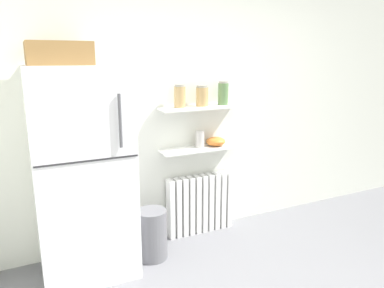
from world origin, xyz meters
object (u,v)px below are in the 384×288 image
(shelf_bowl, at_px, (216,141))
(storage_jar_0, at_px, (180,96))
(radiator, at_px, (200,204))
(storage_jar_1, at_px, (202,96))
(storage_jar_2, at_px, (223,93))
(refrigerator, at_px, (82,170))
(vase, at_px, (200,139))
(trash_bin, at_px, (152,234))

(shelf_bowl, bearing_deg, storage_jar_0, 180.00)
(radiator, height_order, storage_jar_1, storage_jar_1)
(storage_jar_0, bearing_deg, radiator, 7.23)
(storage_jar_2, xyz_separation_m, shelf_bowl, (-0.08, 0.00, -0.49))
(refrigerator, distance_m, storage_jar_1, 1.33)
(refrigerator, bearing_deg, storage_jar_0, 12.09)
(vase, distance_m, trash_bin, 1.02)
(storage_jar_2, relative_size, shelf_bowl, 1.18)
(storage_jar_0, relative_size, vase, 1.28)
(vase, bearing_deg, storage_jar_2, 0.00)
(radiator, bearing_deg, storage_jar_2, -7.23)
(trash_bin, bearing_deg, radiator, 23.94)
(radiator, xyz_separation_m, vase, (-0.02, -0.03, 0.70))
(refrigerator, bearing_deg, trash_bin, -4.54)
(storage_jar_1, bearing_deg, storage_jar_2, 0.00)
(refrigerator, distance_m, vase, 1.20)
(storage_jar_0, distance_m, storage_jar_1, 0.24)
(storage_jar_2, bearing_deg, storage_jar_1, 180.00)
(trash_bin, bearing_deg, refrigerator, 175.46)
(radiator, bearing_deg, trash_bin, -156.06)
(refrigerator, relative_size, shelf_bowl, 9.62)
(storage_jar_0, distance_m, storage_jar_2, 0.47)
(storage_jar_1, bearing_deg, shelf_bowl, 0.00)
(storage_jar_0, relative_size, trash_bin, 0.47)
(refrigerator, height_order, radiator, refrigerator)
(radiator, distance_m, storage_jar_1, 1.13)
(storage_jar_2, distance_m, vase, 0.52)
(vase, bearing_deg, storage_jar_0, 180.00)
(storage_jar_0, xyz_separation_m, vase, (0.21, 0.00, -0.44))
(radiator, distance_m, storage_jar_2, 1.17)
(trash_bin, bearing_deg, storage_jar_1, 21.64)
(radiator, distance_m, storage_jar_0, 1.17)
(shelf_bowl, xyz_separation_m, trash_bin, (-0.80, -0.25, -0.74))
(storage_jar_1, bearing_deg, storage_jar_0, 180.00)
(radiator, relative_size, shelf_bowl, 3.61)
(storage_jar_0, distance_m, vase, 0.49)
(vase, bearing_deg, refrigerator, -170.04)
(radiator, height_order, vase, vase)
(radiator, bearing_deg, refrigerator, -168.86)
(trash_bin, bearing_deg, storage_jar_0, 32.30)
(radiator, distance_m, vase, 0.71)
(refrigerator, bearing_deg, radiator, 11.14)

